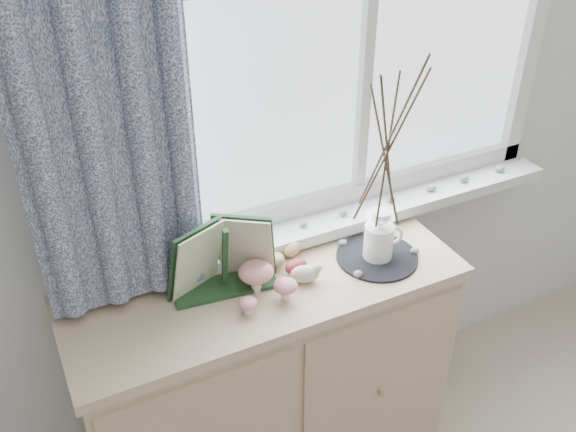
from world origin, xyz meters
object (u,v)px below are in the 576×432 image
object	(u,v)px
sideboard	(269,383)
toadstool_cluster	(262,279)
botanical_book	(227,261)
twig_pitcher	(388,144)

from	to	relation	value
sideboard	toadstool_cluster	bearing A→B (deg)	-127.83
botanical_book	toadstool_cluster	bearing A→B (deg)	-19.86
botanical_book	toadstool_cluster	world-z (taller)	botanical_book
botanical_book	twig_pitcher	size ratio (longest dim) A/B	0.51
botanical_book	toadstool_cluster	xyz separation A→B (m)	(0.09, -0.04, -0.07)
toadstool_cluster	botanical_book	bearing A→B (deg)	153.82
sideboard	toadstool_cluster	xyz separation A→B (m)	(-0.03, -0.04, 0.48)
botanical_book	sideboard	bearing A→B (deg)	5.66
botanical_book	twig_pitcher	bearing A→B (deg)	1.34
sideboard	toadstool_cluster	size ratio (longest dim) A/B	6.58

